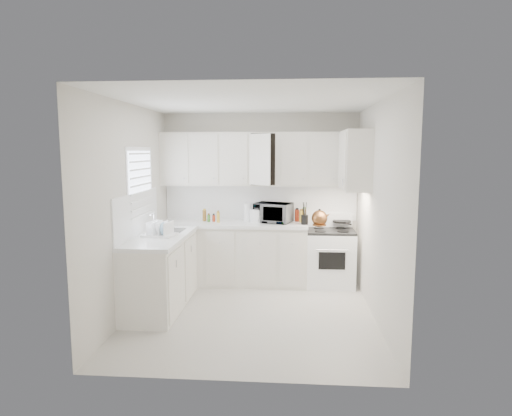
# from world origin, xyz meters

# --- Properties ---
(floor) EXTENTS (3.20, 3.20, 0.00)m
(floor) POSITION_xyz_m (0.00, 0.00, 0.00)
(floor) COLOR beige
(floor) RESTS_ON ground
(ceiling) EXTENTS (3.20, 3.20, 0.00)m
(ceiling) POSITION_xyz_m (0.00, 0.00, 2.60)
(ceiling) COLOR white
(ceiling) RESTS_ON ground
(wall_back) EXTENTS (3.00, 0.00, 3.00)m
(wall_back) POSITION_xyz_m (0.00, 1.60, 1.30)
(wall_back) COLOR beige
(wall_back) RESTS_ON ground
(wall_front) EXTENTS (3.00, 0.00, 3.00)m
(wall_front) POSITION_xyz_m (0.00, -1.60, 1.30)
(wall_front) COLOR beige
(wall_front) RESTS_ON ground
(wall_left) EXTENTS (0.00, 3.20, 3.20)m
(wall_left) POSITION_xyz_m (-1.50, 0.00, 1.30)
(wall_left) COLOR beige
(wall_left) RESTS_ON ground
(wall_right) EXTENTS (0.00, 3.20, 3.20)m
(wall_right) POSITION_xyz_m (1.50, 0.00, 1.30)
(wall_right) COLOR beige
(wall_right) RESTS_ON ground
(window_blinds) EXTENTS (0.06, 0.96, 1.06)m
(window_blinds) POSITION_xyz_m (-1.48, 0.35, 1.55)
(window_blinds) COLOR white
(window_blinds) RESTS_ON wall_left
(lower_cabinets_back) EXTENTS (2.22, 0.60, 0.90)m
(lower_cabinets_back) POSITION_xyz_m (-0.39, 1.30, 0.45)
(lower_cabinets_back) COLOR beige
(lower_cabinets_back) RESTS_ON floor
(lower_cabinets_left) EXTENTS (0.60, 1.60, 0.90)m
(lower_cabinets_left) POSITION_xyz_m (-1.20, 0.20, 0.45)
(lower_cabinets_left) COLOR beige
(lower_cabinets_left) RESTS_ON floor
(countertop_back) EXTENTS (2.24, 0.64, 0.05)m
(countertop_back) POSITION_xyz_m (-0.39, 1.29, 0.93)
(countertop_back) COLOR silver
(countertop_back) RESTS_ON lower_cabinets_back
(countertop_left) EXTENTS (0.64, 1.62, 0.05)m
(countertop_left) POSITION_xyz_m (-1.19, 0.20, 0.93)
(countertop_left) COLOR silver
(countertop_left) RESTS_ON lower_cabinets_left
(backsplash_back) EXTENTS (2.98, 0.02, 0.55)m
(backsplash_back) POSITION_xyz_m (0.00, 1.59, 1.23)
(backsplash_back) COLOR silver
(backsplash_back) RESTS_ON wall_back
(backsplash_left) EXTENTS (0.02, 1.60, 0.55)m
(backsplash_left) POSITION_xyz_m (-1.49, 0.20, 1.23)
(backsplash_left) COLOR silver
(backsplash_left) RESTS_ON wall_left
(upper_cabinets_back) EXTENTS (3.00, 0.33, 0.80)m
(upper_cabinets_back) POSITION_xyz_m (0.00, 1.44, 1.50)
(upper_cabinets_back) COLOR beige
(upper_cabinets_back) RESTS_ON wall_back
(upper_cabinets_right) EXTENTS (0.33, 0.90, 0.80)m
(upper_cabinets_right) POSITION_xyz_m (1.33, 0.82, 1.50)
(upper_cabinets_right) COLOR beige
(upper_cabinets_right) RESTS_ON wall_right
(sink) EXTENTS (0.42, 0.38, 0.30)m
(sink) POSITION_xyz_m (-1.19, 0.55, 1.07)
(sink) COLOR gray
(sink) RESTS_ON countertop_left
(stove) EXTENTS (0.71, 0.58, 1.09)m
(stove) POSITION_xyz_m (1.07, 1.29, 0.54)
(stove) COLOR white
(stove) RESTS_ON floor
(tea_kettle) EXTENTS (0.36, 0.34, 0.26)m
(tea_kettle) POSITION_xyz_m (0.89, 1.13, 1.07)
(tea_kettle) COLOR brown
(tea_kettle) RESTS_ON stove
(frying_pan) EXTENTS (0.41, 0.54, 0.04)m
(frying_pan) POSITION_xyz_m (1.25, 1.45, 0.97)
(frying_pan) COLOR black
(frying_pan) RESTS_ON stove
(microwave) EXTENTS (0.60, 0.45, 0.36)m
(microwave) POSITION_xyz_m (0.21, 1.33, 1.13)
(microwave) COLOR gray
(microwave) RESTS_ON countertop_back
(rice_cooker) EXTENTS (0.26, 0.26, 0.23)m
(rice_cooker) POSITION_xyz_m (-0.02, 1.34, 1.07)
(rice_cooker) COLOR white
(rice_cooker) RESTS_ON countertop_back
(paper_towel) EXTENTS (0.12, 0.12, 0.27)m
(paper_towel) POSITION_xyz_m (-0.19, 1.43, 1.08)
(paper_towel) COLOR white
(paper_towel) RESTS_ON countertop_back
(utensil_crock) EXTENTS (0.12, 0.12, 0.34)m
(utensil_crock) POSITION_xyz_m (0.68, 1.18, 1.12)
(utensil_crock) COLOR black
(utensil_crock) RESTS_ON countertop_back
(dish_rack) EXTENTS (0.44, 0.36, 0.22)m
(dish_rack) POSITION_xyz_m (-1.19, 0.14, 1.06)
(dish_rack) COLOR white
(dish_rack) RESTS_ON countertop_left
(spice_left_0) EXTENTS (0.06, 0.06, 0.13)m
(spice_left_0) POSITION_xyz_m (-0.85, 1.42, 1.02)
(spice_left_0) COLOR brown
(spice_left_0) RESTS_ON countertop_back
(spice_left_1) EXTENTS (0.06, 0.06, 0.13)m
(spice_left_1) POSITION_xyz_m (-0.78, 1.33, 1.02)
(spice_left_1) COLOR #367226
(spice_left_1) RESTS_ON countertop_back
(spice_left_2) EXTENTS (0.06, 0.06, 0.13)m
(spice_left_2) POSITION_xyz_m (-0.70, 1.42, 1.02)
(spice_left_2) COLOR #B23117
(spice_left_2) RESTS_ON countertop_back
(spice_left_3) EXTENTS (0.06, 0.06, 0.13)m
(spice_left_3) POSITION_xyz_m (-0.62, 1.33, 1.02)
(spice_left_3) COLOR gold
(spice_left_3) RESTS_ON countertop_back
(sauce_right_0) EXTENTS (0.06, 0.06, 0.19)m
(sauce_right_0) POSITION_xyz_m (0.58, 1.46, 1.05)
(sauce_right_0) COLOR #B23117
(sauce_right_0) RESTS_ON countertop_back
(sauce_right_1) EXTENTS (0.06, 0.06, 0.19)m
(sauce_right_1) POSITION_xyz_m (0.64, 1.40, 1.05)
(sauce_right_1) COLOR gold
(sauce_right_1) RESTS_ON countertop_back
(sauce_right_2) EXTENTS (0.06, 0.06, 0.19)m
(sauce_right_2) POSITION_xyz_m (0.69, 1.46, 1.05)
(sauce_right_2) COLOR #4F3B16
(sauce_right_2) RESTS_ON countertop_back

